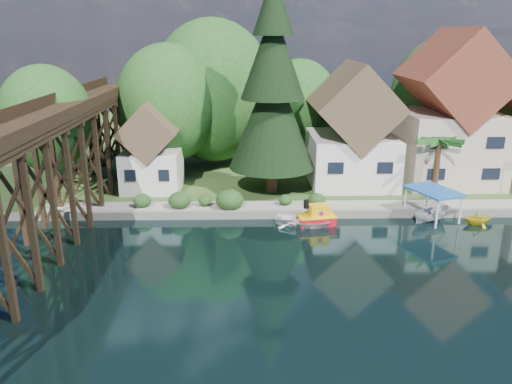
% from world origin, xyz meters
% --- Properties ---
extents(ground, '(140.00, 140.00, 0.00)m').
position_xyz_m(ground, '(0.00, 0.00, 0.00)').
color(ground, black).
rests_on(ground, ground).
extents(bank, '(140.00, 52.00, 0.50)m').
position_xyz_m(bank, '(0.00, 34.00, 0.25)').
color(bank, '#2D481D').
rests_on(bank, ground).
extents(seawall, '(60.00, 0.40, 0.62)m').
position_xyz_m(seawall, '(4.00, 8.00, 0.31)').
color(seawall, slate).
rests_on(seawall, ground).
extents(promenade, '(50.00, 2.60, 0.06)m').
position_xyz_m(promenade, '(6.00, 9.30, 0.53)').
color(promenade, gray).
rests_on(promenade, bank).
extents(trestle_bridge, '(4.12, 44.18, 9.30)m').
position_xyz_m(trestle_bridge, '(-16.00, 5.17, 5.35)').
color(trestle_bridge, black).
rests_on(trestle_bridge, ground).
extents(house_left, '(7.64, 8.64, 11.02)m').
position_xyz_m(house_left, '(7.00, 16.00, 5.14)').
color(house_left, white).
rests_on(house_left, bank).
extents(house_center, '(8.65, 9.18, 13.89)m').
position_xyz_m(house_center, '(16.00, 16.50, 6.42)').
color(house_center, '#C6B49A').
rests_on(house_center, bank).
extents(shed, '(5.09, 5.40, 7.85)m').
position_xyz_m(shed, '(-11.00, 14.50, 3.83)').
color(shed, white).
rests_on(shed, bank).
extents(bg_trees, '(49.90, 13.30, 10.57)m').
position_xyz_m(bg_trees, '(1.00, 21.25, 7.29)').
color(bg_trees, '#382314').
rests_on(bg_trees, bank).
extents(shrubs, '(15.76, 2.47, 1.70)m').
position_xyz_m(shrubs, '(-4.60, 9.26, 1.23)').
color(shrubs, '#1D4117').
rests_on(shrubs, bank).
extents(conifer, '(7.39, 7.39, 18.19)m').
position_xyz_m(conifer, '(-0.42, 13.39, 9.26)').
color(conifer, '#382314').
rests_on(conifer, bank).
extents(palm_tree, '(4.50, 4.50, 5.39)m').
position_xyz_m(palm_tree, '(13.27, 11.42, 5.20)').
color(palm_tree, '#382314').
rests_on(palm_tree, bank).
extents(tugboat, '(3.05, 1.99, 2.06)m').
position_xyz_m(tugboat, '(2.65, 6.60, 0.62)').
color(tugboat, red).
rests_on(tugboat, ground).
extents(boat_white_a, '(5.06, 4.35, 0.88)m').
position_xyz_m(boat_white_a, '(1.56, 6.51, 0.44)').
color(boat_white_a, white).
rests_on(boat_white_a, ground).
extents(boat_canopy, '(4.03, 4.71, 2.56)m').
position_xyz_m(boat_canopy, '(11.52, 7.07, 1.10)').
color(boat_canopy, silver).
rests_on(boat_canopy, ground).
extents(boat_yellow, '(2.27, 1.97, 1.17)m').
position_xyz_m(boat_yellow, '(14.89, 6.41, 0.59)').
color(boat_yellow, gold).
rests_on(boat_yellow, ground).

